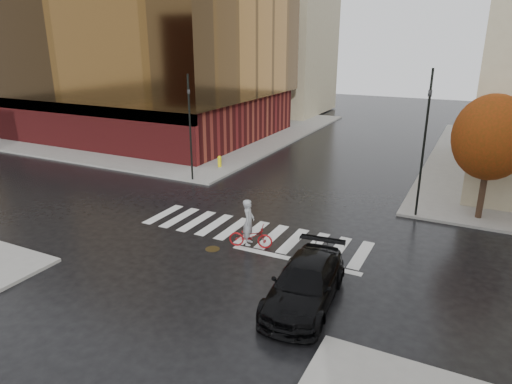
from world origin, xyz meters
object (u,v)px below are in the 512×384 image
sedan (305,283)px  fire_hydrant (220,161)px  traffic_light_nw (190,122)px  traffic_light_ne (425,134)px  cyclist (250,231)px

sedan → fire_hydrant: size_ratio=6.47×
traffic_light_nw → traffic_light_ne: bearing=69.1°
sedan → cyclist: 5.13m
traffic_light_ne → fire_hydrant: 15.40m
fire_hydrant → sedan: bearing=-49.4°
sedan → traffic_light_ne: (2.36, 10.58, 3.79)m
traffic_light_nw → traffic_light_ne: (14.48, 0.00, 0.52)m
sedan → cyclist: (-3.95, 3.28, 0.00)m
sedan → traffic_light_ne: bearing=72.2°
cyclist → traffic_light_nw: size_ratio=0.33×
traffic_light_nw → traffic_light_ne: size_ratio=0.90×
sedan → cyclist: cyclist is taller
traffic_light_ne → sedan: bearing=93.3°
cyclist → traffic_light_ne: bearing=-56.6°
traffic_light_nw → traffic_light_ne: traffic_light_ne is taller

